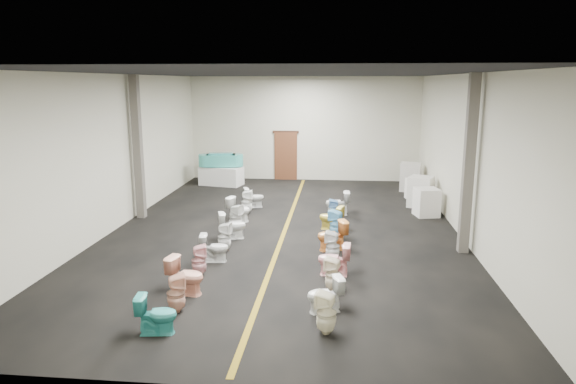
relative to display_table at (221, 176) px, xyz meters
name	(u,v)px	position (x,y,z in m)	size (l,w,h in m)	color
floor	(285,230)	(3.38, -6.44, -0.39)	(16.00, 16.00, 0.00)	black
ceiling	(285,73)	(3.38, -6.44, 4.11)	(16.00, 16.00, 0.00)	black
wall_back	(304,129)	(3.38, 1.56, 1.86)	(10.00, 10.00, 0.00)	beige
wall_front	(222,237)	(3.38, -14.44, 1.86)	(10.00, 10.00, 0.00)	beige
wall_left	(117,152)	(-1.62, -6.44, 1.86)	(16.00, 16.00, 0.00)	beige
wall_right	(465,157)	(8.38, -6.44, 1.86)	(16.00, 16.00, 0.00)	beige
aisle_stripe	(285,230)	(3.38, -6.44, -0.38)	(0.12, 15.60, 0.01)	#7D6212
back_door	(286,156)	(2.58, 1.50, 0.66)	(1.00, 0.10, 2.10)	#562D19
door_frame	(286,132)	(2.58, 1.51, 1.73)	(1.15, 0.08, 0.10)	#331C11
column_left	(138,148)	(-1.37, -5.44, 1.86)	(0.25, 0.25, 4.50)	#59544C
column_right	(469,165)	(8.13, -7.94, 1.86)	(0.25, 0.25, 4.50)	#59544C
display_table	(221,176)	(0.00, 0.00, 0.00)	(1.73, 0.87, 0.77)	white
bathtub	(221,160)	(0.00, 0.00, 0.68)	(1.85, 0.83, 0.55)	teal
appliance_crate_a	(427,202)	(7.78, -4.37, 0.07)	(0.71, 0.71, 0.91)	silver
appliance_crate_b	(421,192)	(7.78, -3.10, 0.15)	(0.77, 0.77, 1.06)	silver
appliance_crate_c	(416,189)	(7.78, -1.94, -0.01)	(0.66, 0.66, 0.75)	white
appliance_crate_d	(410,177)	(7.78, -0.38, 0.17)	(0.77, 0.77, 1.11)	beige
toilet_left_0	(157,314)	(1.84, -12.96, -0.03)	(0.39, 0.69, 0.71)	teal
toilet_left_1	(176,293)	(1.91, -12.12, -0.01)	(0.34, 0.35, 0.76)	#E9AD93
toilet_left_2	(186,276)	(1.84, -11.25, 0.01)	(0.44, 0.77, 0.78)	#F3A88D
toilet_left_3	(199,260)	(1.84, -10.25, -0.02)	(0.33, 0.33, 0.73)	#DFA0A3
toilet_left_4	(214,248)	(1.96, -9.29, -0.04)	(0.39, 0.68, 0.69)	silver
toilet_left_5	(224,237)	(2.03, -8.49, -0.01)	(0.34, 0.35, 0.75)	silver
toilet_left_6	(232,225)	(2.01, -7.42, -0.01)	(0.42, 0.74, 0.76)	white
toilet_left_7	(236,217)	(1.95, -6.57, 0.00)	(0.35, 0.35, 0.77)	white
toilet_left_8	(239,209)	(1.84, -5.58, -0.01)	(0.42, 0.74, 0.75)	white
toilet_left_9	(247,202)	(1.93, -4.69, 0.02)	(0.36, 0.37, 0.80)	white
toilet_left_10	(254,197)	(2.01, -3.79, -0.03)	(0.39, 0.69, 0.71)	silver
toilet_right_0	(326,313)	(4.75, -12.69, 0.00)	(0.35, 0.35, 0.77)	#F5EDCD
toilet_right_1	(325,295)	(4.71, -11.83, -0.04)	(0.39, 0.68, 0.69)	white
toilet_right_2	(333,275)	(4.85, -10.87, -0.01)	(0.34, 0.35, 0.75)	#F5E5C7
toilet_right_3	(334,259)	(4.85, -9.91, -0.01)	(0.42, 0.73, 0.74)	#FAADAD
toilet_right_4	(333,246)	(4.81, -9.00, -0.01)	(0.34, 0.35, 0.76)	silver
toilet_right_5	(332,236)	(4.78, -8.15, 0.00)	(0.44, 0.76, 0.78)	#EA8F3F
toilet_right_6	(336,224)	(4.88, -7.15, 0.03)	(0.37, 0.38, 0.83)	#75C3EA
toilet_right_7	(331,218)	(4.73, -6.27, -0.02)	(0.41, 0.71, 0.73)	#EBD64D
toilet_right_8	(334,211)	(4.81, -5.38, -0.03)	(0.32, 0.33, 0.72)	#6EA0D2
toilet_right_9	(338,203)	(4.91, -4.51, 0.01)	(0.44, 0.77, 0.79)	white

